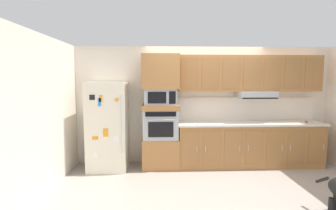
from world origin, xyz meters
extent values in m
plane|color=#9E9389|center=(0.00, 0.00, 0.00)|extent=(9.60, 9.60, 0.00)
cube|color=silver|center=(0.00, 1.11, 1.25)|extent=(6.20, 0.12, 2.50)
cube|color=silver|center=(-2.80, 0.00, 1.25)|extent=(0.12, 7.10, 2.50)
cube|color=silver|center=(-2.00, 0.68, 0.88)|extent=(0.76, 0.70, 1.76)
cylinder|color=silver|center=(-1.67, 0.31, 0.98)|extent=(0.02, 0.02, 1.10)
cube|color=white|center=(-2.17, 0.33, 0.39)|extent=(0.08, 0.01, 0.10)
cube|color=#337FDB|center=(-2.08, 0.33, 1.39)|extent=(0.06, 0.01, 0.15)
cube|color=orange|center=(-2.05, 0.33, 1.46)|extent=(0.06, 0.01, 0.13)
cube|color=black|center=(-2.21, 0.33, 1.48)|extent=(0.10, 0.01, 0.10)
cube|color=orange|center=(-1.76, 0.33, 1.43)|extent=(0.06, 0.01, 0.07)
cube|color=orange|center=(-1.98, 0.33, 0.82)|extent=(0.09, 0.01, 0.16)
cube|color=white|center=(-1.78, 0.33, 0.70)|extent=(0.10, 0.01, 0.12)
cube|color=orange|center=(-2.18, 0.33, 0.72)|extent=(0.11, 0.01, 0.06)
cube|color=#A8703D|center=(-0.94, 0.75, 0.30)|extent=(0.74, 0.62, 0.60)
cube|color=#A8AAAF|center=(-0.94, 0.75, 0.90)|extent=(0.70, 0.58, 0.60)
cube|color=black|center=(-0.94, 0.45, 0.84)|extent=(0.49, 0.01, 0.30)
cube|color=black|center=(-0.94, 0.45, 1.14)|extent=(0.60, 0.01, 0.09)
cylinder|color=#A8AAAF|center=(-0.94, 0.43, 1.03)|extent=(0.56, 0.02, 0.02)
cube|color=#A8703D|center=(-0.94, 0.75, 1.25)|extent=(0.74, 0.62, 0.10)
cube|color=#A8AAAF|center=(-0.94, 0.75, 1.46)|extent=(0.64, 0.53, 0.32)
cube|color=black|center=(-1.02, 0.48, 1.46)|extent=(0.35, 0.01, 0.22)
cube|color=black|center=(-0.72, 0.48, 1.46)|extent=(0.13, 0.01, 0.24)
cube|color=#A8703D|center=(-0.94, 0.75, 1.96)|extent=(0.74, 0.62, 0.68)
cube|color=#A8703D|center=(0.91, 0.75, 0.44)|extent=(2.97, 0.60, 0.88)
cube|color=#9A6738|center=(-0.36, 0.44, 0.46)|extent=(0.36, 0.01, 0.70)
cylinder|color=#BCBCC1|center=(-0.23, 0.43, 0.46)|extent=(0.01, 0.01, 0.12)
cube|color=#9A6738|center=(0.06, 0.44, 0.46)|extent=(0.36, 0.01, 0.70)
cylinder|color=#BCBCC1|center=(-0.06, 0.43, 0.46)|extent=(0.01, 0.01, 0.12)
cube|color=#9A6738|center=(0.49, 0.44, 0.46)|extent=(0.36, 0.01, 0.70)
cylinder|color=#BCBCC1|center=(0.61, 0.43, 0.46)|extent=(0.01, 0.01, 0.12)
cube|color=#9A6738|center=(0.91, 0.44, 0.46)|extent=(0.36, 0.01, 0.70)
cylinder|color=#BCBCC1|center=(0.78, 0.43, 0.46)|extent=(0.01, 0.01, 0.12)
cube|color=#9A6738|center=(1.34, 0.44, 0.46)|extent=(0.36, 0.01, 0.70)
cylinder|color=#BCBCC1|center=(1.46, 0.43, 0.46)|extent=(0.01, 0.01, 0.12)
cube|color=#9A6738|center=(1.76, 0.44, 0.46)|extent=(0.36, 0.01, 0.70)
cylinder|color=#BCBCC1|center=(1.63, 0.43, 0.46)|extent=(0.01, 0.01, 0.12)
cube|color=#9A6738|center=(2.19, 0.44, 0.46)|extent=(0.36, 0.01, 0.70)
cylinder|color=#BCBCC1|center=(2.31, 0.43, 0.46)|extent=(0.01, 0.01, 0.12)
cube|color=silver|center=(0.91, 0.75, 0.90)|extent=(3.01, 0.64, 0.04)
cube|color=white|center=(0.91, 1.04, 1.17)|extent=(3.01, 0.02, 0.50)
cube|color=#A8703D|center=(0.91, 0.88, 1.93)|extent=(2.97, 0.34, 0.74)
cube|color=#A8AAAF|center=(1.04, 0.81, 1.49)|extent=(0.76, 0.48, 0.14)
cube|color=black|center=(1.04, 0.59, 1.43)|extent=(0.72, 0.04, 0.02)
cube|color=#9A6738|center=(-0.36, 0.70, 1.93)|extent=(0.36, 0.01, 0.63)
cube|color=#9A6738|center=(0.06, 0.70, 1.93)|extent=(0.36, 0.01, 0.63)
cube|color=#9A6738|center=(0.49, 0.70, 1.93)|extent=(0.36, 0.01, 0.63)
cube|color=#9A6738|center=(0.91, 0.70, 1.93)|extent=(0.36, 0.01, 0.63)
cube|color=#9A6738|center=(1.34, 0.70, 1.93)|extent=(0.36, 0.01, 0.63)
cube|color=#9A6738|center=(1.76, 0.70, 1.93)|extent=(0.36, 0.01, 0.63)
cube|color=#9A6738|center=(2.19, 0.70, 1.93)|extent=(0.36, 0.01, 0.63)
cylinder|color=red|center=(2.08, 0.68, 0.93)|extent=(0.05, 0.10, 0.03)
cylinder|color=silver|center=(2.18, 0.65, 0.93)|extent=(0.04, 0.12, 0.01)
cylinder|color=black|center=(1.30, -1.04, 0.41)|extent=(0.14, 0.17, 0.14)
cylinder|color=black|center=(1.46, -1.11, 0.12)|extent=(0.07, 0.07, 0.23)
cylinder|color=black|center=(1.33, -1.21, 0.12)|extent=(0.07, 0.07, 0.23)
camera|label=1|loc=(-1.00, -4.33, 1.83)|focal=26.83mm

